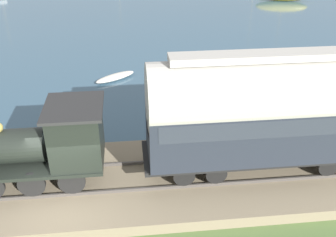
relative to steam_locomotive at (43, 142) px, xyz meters
The scene contains 5 objects.
ground_plane 2.50m from the steam_locomotive, 145.21° to the right, with size 200.00×200.00×0.00m, color #516B38.
rail_embankment 2.05m from the steam_locomotive, 90.00° to the right, with size 5.07×56.00×0.52m.
steam_locomotive is the anchor object (origin of this frame).
passenger_coach 7.92m from the steam_locomotive, 90.00° to the right, with size 2.45×9.08×4.45m.
rowboat_near_shore 10.67m from the steam_locomotive, 12.17° to the right, with size 2.09×2.58×0.33m.
Camera 1 is at (-10.52, -2.16, 9.09)m, focal length 42.00 mm.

